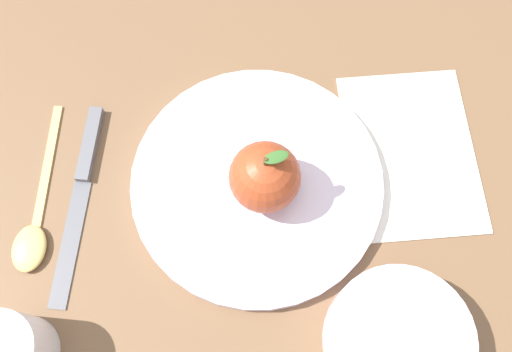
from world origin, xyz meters
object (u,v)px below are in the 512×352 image
linen_napkin (411,152)px  side_bowl (398,340)px  apple (265,177)px  cup (8,351)px  dinner_plate (256,180)px  knife (82,184)px  spoon (34,230)px

linen_napkin → side_bowl: bearing=-117.1°
apple → cup: (-0.26, -0.09, -0.01)m
dinner_plate → side_bowl: size_ratio=1.93×
dinner_plate → knife: bearing=164.3°
cup → knife: size_ratio=0.33×
dinner_plate → cup: cup is taller
side_bowl → spoon: side_bowl is taller
apple → dinner_plate: bearing=108.5°
side_bowl → linen_napkin: size_ratio=0.71×
dinner_plate → knife: dinner_plate is taller
cup → linen_napkin: (0.43, 0.08, -0.04)m
dinner_plate → apple: (0.00, -0.01, 0.04)m
side_bowl → cup: bearing=164.9°
dinner_plate → cup: bearing=-158.9°
cup → spoon: cup is taller
cup → spoon: bearing=75.6°
knife → linen_napkin: 0.35m
dinner_plate → cup: size_ratio=3.80×
cup → knife: (0.08, 0.15, -0.03)m
knife → spoon: (-0.05, -0.03, 0.00)m
knife → linen_napkin: size_ratio=1.08×
apple → side_bowl: size_ratio=0.61×
cup → knife: cup is taller
side_bowl → dinner_plate: bearing=112.3°
spoon → linen_napkin: bearing=-4.3°
apple → linen_napkin: 0.17m
linen_napkin → cup: bearing=-168.8°
apple → knife: (-0.18, 0.06, -0.05)m
cup → spoon: (0.03, 0.11, -0.03)m
apple → linen_napkin: (0.16, -0.00, -0.05)m
dinner_plate → linen_napkin: dinner_plate is taller
linen_napkin → dinner_plate: bearing=174.8°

